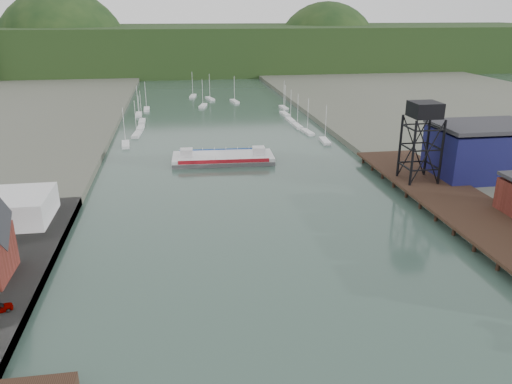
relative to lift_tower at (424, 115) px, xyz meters
name	(u,v)px	position (x,y,z in m)	size (l,w,h in m)	color
east_pier	(459,203)	(2.00, -13.00, -13.75)	(14.00, 70.00, 2.45)	black
lift_tower	(424,115)	(0.00, 0.00, 0.00)	(6.50, 6.50, 16.00)	black
blue_shed	(482,151)	(15.00, 2.00, -8.59)	(20.50, 14.50, 11.30)	#0C0D37
marina_sailboats	(216,117)	(-34.92, 80.46, -15.30)	(57.71, 92.65, 0.90)	silver
distant_hills	(188,51)	(-38.98, 243.35, -5.27)	(500.00, 120.00, 80.00)	black
chain_ferry	(223,158)	(-37.59, 26.32, -14.64)	(24.85, 11.01, 3.52)	#4C4D4F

